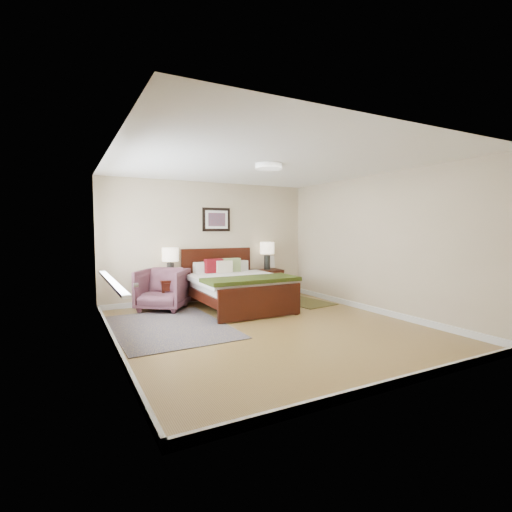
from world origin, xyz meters
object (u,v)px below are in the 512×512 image
lamp_right (267,251)px  rug_persian (170,327)px  armchair (163,289)px  lamp_left (170,258)px  nightstand_left (171,285)px  nightstand_right (267,280)px  bed (236,282)px

lamp_right → rug_persian: bearing=-149.5°
lamp_right → armchair: lamp_right is taller
lamp_left → lamp_right: lamp_right is taller
lamp_right → lamp_left: bearing=180.0°
armchair → nightstand_left: bearing=82.7°
nightstand_right → rug_persian: size_ratio=0.27×
lamp_left → rug_persian: 1.86m
lamp_right → nightstand_right: bearing=-90.0°
nightstand_left → lamp_left: lamp_left is taller
lamp_left → lamp_right: 2.18m
bed → lamp_right: (1.13, 0.77, 0.53)m
bed → armchair: 1.38m
nightstand_right → lamp_left: size_ratio=1.02×
rug_persian → nightstand_right: bearing=28.9°
nightstand_right → rug_persian: nightstand_right is taller
nightstand_left → armchair: size_ratio=0.63×
lamp_right → armchair: size_ratio=0.71×
nightstand_left → nightstand_right: bearing=0.2°
nightstand_left → armchair: bearing=-131.9°
lamp_left → rug_persian: bearing=-105.8°
nightstand_right → armchair: armchair is taller
lamp_right → bed: bearing=-145.7°
nightstand_right → lamp_right: bearing=90.0°
rug_persian → lamp_right: bearing=29.1°
nightstand_right → lamp_left: 2.26m
lamp_left → rug_persian: size_ratio=0.26×
bed → rug_persian: size_ratio=0.87×
bed → nightstand_left: bearing=144.6°
armchair → rug_persian: 1.35m
lamp_left → armchair: size_ratio=0.71×
nightstand_left → rug_persian: nightstand_left is taller
nightstand_right → rug_persian: bearing=-149.7°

